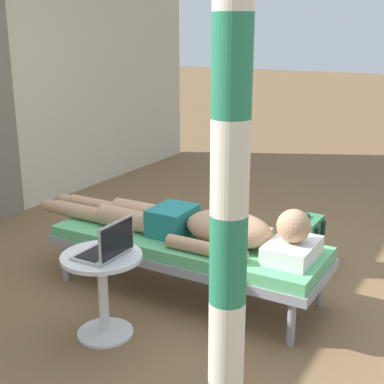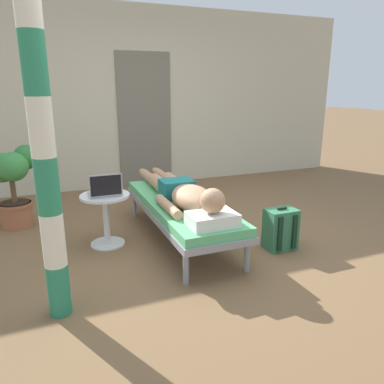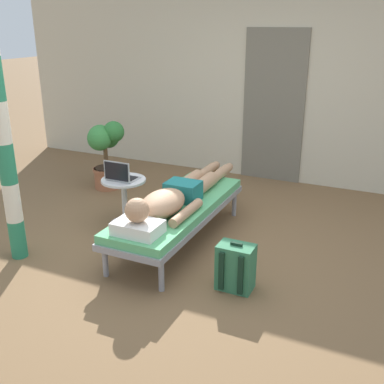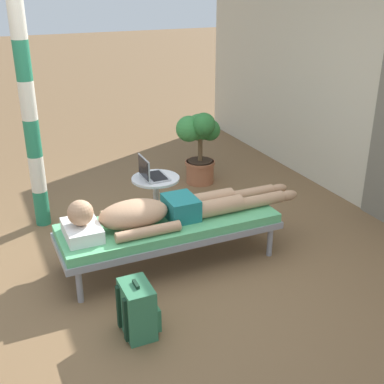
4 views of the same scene
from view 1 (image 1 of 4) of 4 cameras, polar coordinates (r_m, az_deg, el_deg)
ground_plane at (r=4.01m, az=3.11°, el=-9.93°), size 40.00×40.00×0.00m
lounge_chair at (r=3.81m, az=-0.57°, el=-5.66°), size 0.66×1.95×0.42m
person_reclining at (r=3.71m, az=0.49°, el=-3.46°), size 0.53×2.17×0.32m
side_table at (r=3.33m, az=-9.26°, el=-9.09°), size 0.48×0.48×0.52m
laptop at (r=3.21m, az=-8.74°, el=-5.68°), size 0.31×0.24×0.23m
backpack at (r=4.34m, az=11.58°, el=-5.23°), size 0.30×0.26×0.42m
porch_post at (r=2.05m, az=3.97°, el=2.54°), size 0.15×0.15×2.59m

